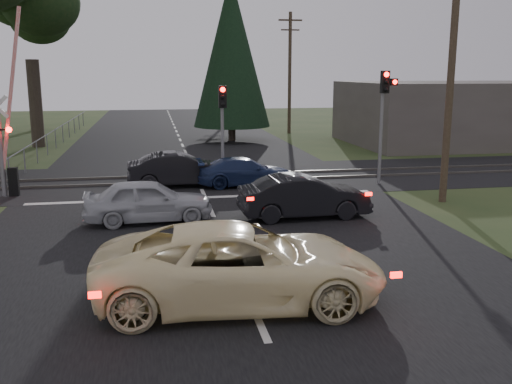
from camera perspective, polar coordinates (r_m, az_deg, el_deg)
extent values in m
plane|color=#293B1B|center=(13.76, -1.93, -7.88)|extent=(120.00, 120.00, 0.00)
cube|color=black|center=(23.36, -5.51, 0.39)|extent=(14.00, 100.00, 0.01)
cube|color=black|center=(25.31, -5.90, 1.28)|extent=(120.00, 8.00, 0.01)
cube|color=silver|center=(21.60, -5.11, -0.54)|extent=(13.00, 0.35, 0.00)
cube|color=#59544C|center=(24.52, -5.75, 1.05)|extent=(120.00, 0.12, 0.10)
cube|color=#59544C|center=(26.09, -6.04, 1.70)|extent=(120.00, 0.12, 0.10)
cylinder|color=slate|center=(23.47, -24.18, 4.14)|extent=(0.18, 0.18, 3.80)
sphere|color=#FF0C07|center=(23.17, -23.49, 5.73)|extent=(0.22, 0.22, 0.22)
cube|color=black|center=(23.58, -23.08, 0.94)|extent=(0.35, 0.25, 1.10)
cube|color=red|center=(23.19, -23.29, 9.35)|extent=(1.16, 0.10, 5.93)
cylinder|color=slate|center=(24.44, 12.35, 5.18)|extent=(0.14, 0.14, 3.80)
cube|color=black|center=(24.12, 12.77, 10.68)|extent=(0.32, 0.24, 0.90)
sphere|color=#FF0C07|center=(24.00, 12.92, 11.38)|extent=(0.20, 0.20, 0.20)
sphere|color=black|center=(24.00, 12.89, 10.67)|extent=(0.18, 0.18, 0.18)
sphere|color=black|center=(24.01, 12.86, 9.95)|extent=(0.18, 0.18, 0.18)
cube|color=black|center=(24.27, 13.61, 10.65)|extent=(0.28, 0.22, 0.28)
sphere|color=#FF0C07|center=(24.16, 13.73, 10.64)|extent=(0.18, 0.18, 0.18)
cylinder|color=slate|center=(23.98, -3.36, 4.59)|extent=(0.14, 0.14, 3.20)
cube|color=black|center=(23.63, -3.37, 9.47)|extent=(0.32, 0.24, 0.90)
sphere|color=#FF0C07|center=(23.49, -3.34, 10.19)|extent=(0.20, 0.20, 0.20)
sphere|color=black|center=(23.50, -3.33, 9.46)|extent=(0.18, 0.18, 0.18)
sphere|color=black|center=(23.51, -3.32, 8.73)|extent=(0.18, 0.18, 0.18)
cylinder|color=#4C3D2D|center=(21.47, 18.91, 10.88)|extent=(0.26, 0.26, 9.00)
cylinder|color=#4C3D2D|center=(44.05, 3.39, 11.72)|extent=(0.26, 0.26, 9.00)
cube|color=#4C3D2D|center=(44.20, 3.46, 16.78)|extent=(1.80, 0.12, 0.12)
cube|color=#4C3D2D|center=(44.15, 3.44, 15.88)|extent=(1.40, 0.10, 0.10)
cylinder|color=#4C3D2D|center=(68.60, -1.63, 11.82)|extent=(0.26, 0.26, 9.00)
cube|color=#4C3D2D|center=(68.70, -1.65, 15.07)|extent=(1.80, 0.12, 0.12)
cube|color=#4C3D2D|center=(68.66, -1.65, 14.49)|extent=(1.40, 0.10, 0.10)
cylinder|color=#473D33|center=(38.53, -21.18, 8.24)|extent=(0.80, 0.80, 5.40)
cylinder|color=#473D33|center=(49.70, -21.14, 8.90)|extent=(0.80, 0.80, 5.40)
ellipsoid|color=#173216|center=(49.90, -21.76, 16.82)|extent=(6.00, 6.00, 7.20)
cylinder|color=#473D33|center=(39.35, -2.43, 6.60)|extent=(0.50, 0.50, 2.00)
cone|color=black|center=(39.20, -2.49, 13.90)|extent=(5.20, 5.20, 10.00)
cube|color=#59514C|center=(40.16, 19.55, 7.47)|extent=(14.00, 10.00, 4.00)
imported|color=#FDEDB6|center=(11.69, -1.57, -7.29)|extent=(6.06, 3.14, 1.63)
imported|color=black|center=(18.53, 4.83, -0.46)|extent=(4.26, 1.61, 1.39)
imported|color=#ADB0B5|center=(18.25, -10.72, -0.87)|extent=(4.06, 1.75, 1.36)
imported|color=navy|center=(23.69, -1.15, 2.03)|extent=(4.08, 1.75, 1.17)
imported|color=black|center=(23.75, -7.66, 2.23)|extent=(4.31, 1.68, 1.40)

